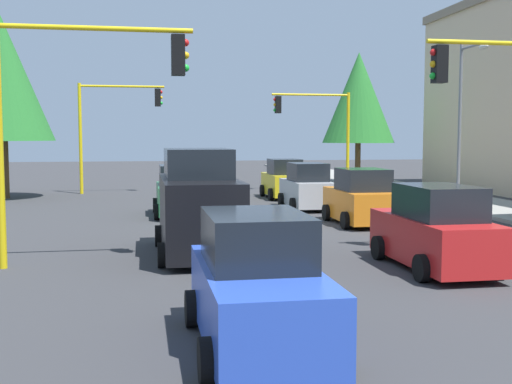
% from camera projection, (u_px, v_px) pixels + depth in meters
% --- Properties ---
extents(ground_plane, '(120.00, 120.00, 0.00)m').
position_uv_depth(ground_plane, '(267.00, 226.00, 22.26)').
color(ground_plane, '#353538').
extents(sidewalk_kerb, '(80.00, 4.00, 0.15)m').
position_uv_depth(sidewalk_kerb, '(473.00, 203.00, 28.99)').
color(sidewalk_kerb, gray).
rests_on(sidewalk_kerb, ground).
extents(lane_arrow_near, '(2.40, 1.10, 1.10)m').
position_uv_depth(lane_arrow_near, '(222.00, 326.00, 10.44)').
color(lane_arrow_near, silver).
rests_on(lane_arrow_near, ground).
extents(traffic_signal_far_left, '(0.36, 4.59, 5.61)m').
position_uv_depth(traffic_signal_far_left, '(318.00, 121.00, 36.64)').
color(traffic_signal_far_left, yellow).
rests_on(traffic_signal_far_left, ground).
extents(traffic_signal_near_right, '(0.36, 4.59, 5.77)m').
position_uv_depth(traffic_signal_near_right, '(78.00, 95.00, 15.03)').
color(traffic_signal_near_right, yellow).
rests_on(traffic_signal_near_right, ground).
extents(traffic_signal_far_right, '(0.36, 4.59, 5.94)m').
position_uv_depth(traffic_signal_far_right, '(114.00, 116.00, 34.63)').
color(traffic_signal_far_right, yellow).
rests_on(traffic_signal_far_right, ground).
extents(street_lamp_curbside, '(2.15, 0.28, 7.00)m').
position_uv_depth(street_lamp_curbside, '(465.00, 107.00, 27.03)').
color(street_lamp_curbside, slate).
rests_on(street_lamp_curbside, ground).
extents(tree_roadside_far, '(4.62, 4.62, 8.47)m').
position_uv_depth(tree_roadside_far, '(359.00, 98.00, 41.09)').
color(tree_roadside_far, brown).
rests_on(tree_roadside_far, ground).
extents(tree_opposite_side, '(4.93, 4.93, 9.05)m').
position_uv_depth(tree_opposite_side, '(2.00, 78.00, 31.60)').
color(tree_opposite_side, brown).
rests_on(tree_opposite_side, ground).
extents(delivery_van_black, '(4.80, 2.22, 2.77)m').
position_uv_depth(delivery_van_black, '(199.00, 206.00, 16.72)').
color(delivery_van_black, black).
rests_on(delivery_van_black, ground).
extents(car_orange, '(3.62, 2.05, 1.98)m').
position_uv_depth(car_orange, '(361.00, 199.00, 22.55)').
color(car_orange, orange).
rests_on(car_orange, ground).
extents(car_silver, '(3.66, 1.93, 1.98)m').
position_uv_depth(car_silver, '(307.00, 188.00, 27.36)').
color(car_silver, '#B2B5BA').
rests_on(car_silver, ground).
extents(car_green, '(3.86, 2.10, 1.98)m').
position_uv_depth(car_green, '(180.00, 193.00, 25.09)').
color(car_green, '#1E7238').
rests_on(car_green, ground).
extents(car_blue, '(3.99, 1.95, 1.98)m').
position_uv_depth(car_blue, '(257.00, 287.00, 9.36)').
color(car_blue, blue).
rests_on(car_blue, ground).
extents(car_yellow, '(3.60, 1.97, 1.98)m').
position_uv_depth(car_yellow, '(284.00, 180.00, 32.18)').
color(car_yellow, yellow).
rests_on(car_yellow, ground).
extents(car_red, '(4.12, 1.95, 1.98)m').
position_uv_depth(car_red, '(435.00, 231.00, 14.93)').
color(car_red, red).
rests_on(car_red, ground).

